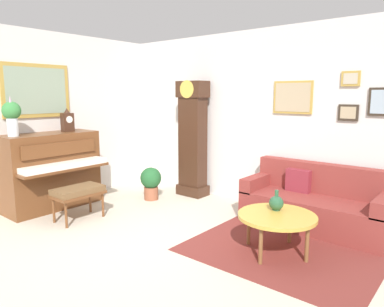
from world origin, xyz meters
name	(u,v)px	position (x,y,z in m)	size (l,w,h in m)	color
ground_plane	(144,250)	(0.00, 0.00, -0.05)	(6.40, 6.00, 0.10)	beige
wall_left	(30,119)	(-2.60, 0.00, 1.41)	(0.13, 4.90, 2.80)	silver
wall_back	(251,118)	(0.02, 2.40, 1.40)	(5.30, 0.13, 2.80)	silver
area_rug	(280,253)	(1.33, 0.86, 0.00)	(2.10, 1.50, 0.01)	maroon
piano	(52,170)	(-2.23, 0.10, 0.60)	(0.87, 1.44, 1.20)	brown
piano_bench	(78,192)	(-1.41, 0.04, 0.41)	(0.42, 0.70, 0.48)	brown
grandfather_clock	(193,142)	(-0.97, 2.09, 0.96)	(0.52, 0.34, 2.03)	#3D2316
couch	(315,204)	(1.31, 1.97, 0.31)	(1.90, 0.80, 0.84)	maroon
coffee_table	(277,217)	(1.29, 0.85, 0.43)	(0.88, 0.88, 0.46)	gold
mantel_clock	(67,121)	(-2.23, 0.43, 1.37)	(0.13, 0.18, 0.38)	#3D2316
flower_vase	(12,115)	(-2.23, -0.44, 1.51)	(0.26, 0.26, 0.58)	silver
green_jug	(276,203)	(1.21, 0.99, 0.54)	(0.17, 0.17, 0.24)	#234C33
potted_plant	(151,181)	(-1.34, 1.40, 0.32)	(0.36, 0.36, 0.56)	#935138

